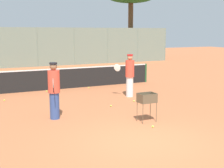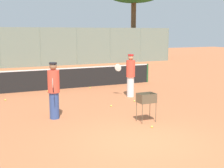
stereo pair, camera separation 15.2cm
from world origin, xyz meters
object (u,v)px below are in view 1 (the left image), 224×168
object	(u,v)px
ball_cart	(147,100)
tennis_net	(55,79)
player_red_cap	(130,75)
player_white_outfit	(54,90)

from	to	relation	value
ball_cart	tennis_net	bearing A→B (deg)	98.86
player_red_cap	ball_cart	distance (m)	3.99
player_red_cap	player_white_outfit	bearing A→B (deg)	57.53
player_red_cap	ball_cart	xyz separation A→B (m)	(-1.44, -3.71, -0.28)
player_white_outfit	tennis_net	bearing A→B (deg)	-178.76
player_red_cap	ball_cart	bearing A→B (deg)	99.11
player_white_outfit	player_red_cap	size ratio (longest dim) A/B	1.00
tennis_net	player_red_cap	size ratio (longest dim) A/B	5.69
player_white_outfit	ball_cart	world-z (taller)	player_white_outfit
player_white_outfit	ball_cart	bearing A→B (deg)	75.29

